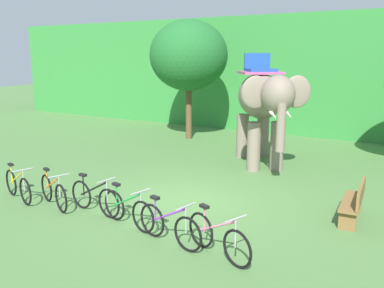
% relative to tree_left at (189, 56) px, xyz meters
% --- Properties ---
extents(ground_plane, '(80.00, 80.00, 0.00)m').
position_rel_tree_left_xyz_m(ground_plane, '(3.96, -7.09, -3.69)').
color(ground_plane, '#4C753D').
extents(foliage_hedge, '(36.00, 6.00, 5.57)m').
position_rel_tree_left_xyz_m(foliage_hedge, '(3.96, 6.02, -0.90)').
color(foliage_hedge, '#338438').
rests_on(foliage_hedge, ground).
extents(tree_left, '(3.42, 3.42, 5.24)m').
position_rel_tree_left_xyz_m(tree_left, '(0.00, 0.00, 0.00)').
color(tree_left, brown).
rests_on(tree_left, ground).
extents(elephant, '(3.35, 3.98, 3.78)m').
position_rel_tree_left_xyz_m(elephant, '(4.45, -2.78, -1.49)').
color(elephant, gray).
rests_on(elephant, ground).
extents(bike_yellow, '(1.65, 0.67, 0.92)m').
position_rel_tree_left_xyz_m(bike_yellow, '(0.14, -9.10, -3.30)').
color(bike_yellow, black).
rests_on(bike_yellow, ground).
extents(bike_orange, '(1.61, 0.75, 0.92)m').
position_rel_tree_left_xyz_m(bike_orange, '(1.31, -8.97, -3.30)').
color(bike_orange, black).
rests_on(bike_orange, ground).
extents(bike_black, '(1.70, 0.52, 0.92)m').
position_rel_tree_left_xyz_m(bike_black, '(2.50, -8.78, -3.30)').
color(bike_black, black).
rests_on(bike_black, ground).
extents(bike_green, '(1.68, 0.58, 0.92)m').
position_rel_tree_left_xyz_m(bike_green, '(3.66, -8.98, -3.30)').
color(bike_green, black).
rests_on(bike_green, ground).
extents(bike_purple, '(1.68, 0.55, 0.92)m').
position_rel_tree_left_xyz_m(bike_purple, '(4.91, -9.25, -3.30)').
color(bike_purple, black).
rests_on(bike_purple, ground).
extents(bike_pink, '(1.61, 0.76, 0.92)m').
position_rel_tree_left_xyz_m(bike_pink, '(5.99, -9.25, -3.30)').
color(bike_pink, black).
rests_on(bike_pink, ground).
extents(wooden_bench, '(0.46, 1.51, 0.89)m').
position_rel_tree_left_xyz_m(wooden_bench, '(7.95, -6.23, -3.21)').
color(wooden_bench, brown).
rests_on(wooden_bench, ground).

